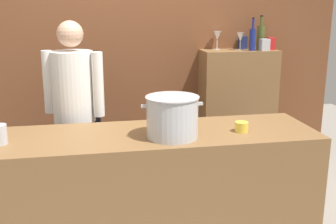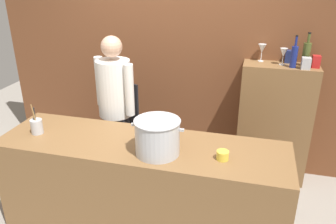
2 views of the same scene
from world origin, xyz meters
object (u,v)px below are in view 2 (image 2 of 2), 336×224
(chef, at_px, (116,103))
(butter_jar, at_px, (223,155))
(stockpot_large, at_px, (157,137))
(wine_bottle_olive, at_px, (306,54))
(wine_bottle_cobalt, at_px, (294,56))
(wine_glass_wide, at_px, (262,49))
(wine_glass_tall, at_px, (284,53))
(spice_tin_silver, at_px, (306,63))
(spice_tin_navy, at_px, (289,57))
(utensil_crock, at_px, (37,126))
(spice_tin_red, at_px, (316,62))

(chef, distance_m, butter_jar, 1.39)
(stockpot_large, bearing_deg, wine_bottle_olive, 48.61)
(butter_jar, distance_m, wine_bottle_cobalt, 1.41)
(chef, distance_m, wine_glass_wide, 1.63)
(stockpot_large, distance_m, butter_jar, 0.52)
(chef, relative_size, wine_bottle_cobalt, 5.18)
(wine_glass_tall, height_order, spice_tin_silver, wine_glass_tall)
(wine_glass_wide, height_order, wine_glass_tall, wine_glass_wide)
(wine_bottle_olive, distance_m, spice_tin_navy, 0.19)
(butter_jar, distance_m, wine_glass_wide, 1.49)
(butter_jar, distance_m, wine_glass_tall, 1.45)
(utensil_crock, distance_m, spice_tin_silver, 2.60)
(butter_jar, xyz_separation_m, spice_tin_silver, (0.65, 1.17, 0.46))
(chef, distance_m, wine_bottle_olive, 1.99)
(spice_tin_red, bearing_deg, wine_bottle_cobalt, -166.34)
(utensil_crock, xyz_separation_m, wine_bottle_cobalt, (2.18, 1.17, 0.49))
(chef, bearing_deg, stockpot_large, 156.72)
(utensil_crock, bearing_deg, spice_tin_silver, 26.51)
(chef, xyz_separation_m, spice_tin_red, (1.94, 0.53, 0.44))
(wine_glass_wide, xyz_separation_m, spice_tin_navy, (0.28, 0.01, -0.07))
(wine_glass_wide, relative_size, spice_tin_silver, 1.60)
(wine_bottle_cobalt, relative_size, spice_tin_red, 2.62)
(wine_glass_wide, distance_m, spice_tin_red, 0.54)
(stockpot_large, height_order, wine_bottle_olive, wine_bottle_olive)
(utensil_crock, xyz_separation_m, spice_tin_silver, (2.29, 1.14, 0.43))
(spice_tin_navy, distance_m, spice_tin_silver, 0.26)
(wine_bottle_olive, bearing_deg, spice_tin_navy, 149.12)
(butter_jar, relative_size, wine_glass_tall, 0.56)
(chef, relative_size, butter_jar, 17.47)
(stockpot_large, distance_m, spice_tin_red, 1.84)
(butter_jar, bearing_deg, spice_tin_red, 59.05)
(utensil_crock, height_order, butter_jar, utensil_crock)
(wine_glass_wide, distance_m, wine_glass_tall, 0.23)
(chef, xyz_separation_m, wine_bottle_olive, (1.84, 0.57, 0.50))
(spice_tin_red, bearing_deg, spice_tin_silver, -141.74)
(spice_tin_red, bearing_deg, chef, -164.69)
(wine_bottle_olive, bearing_deg, chef, -162.88)
(butter_jar, height_order, wine_bottle_olive, wine_bottle_olive)
(wine_bottle_cobalt, distance_m, spice_tin_silver, 0.13)
(stockpot_large, xyz_separation_m, spice_tin_red, (1.26, 1.29, 0.36))
(wine_bottle_cobalt, distance_m, wine_glass_tall, 0.12)
(wine_bottle_olive, distance_m, wine_glass_wide, 0.44)
(wine_bottle_olive, bearing_deg, wine_glass_tall, -176.45)
(chef, relative_size, wine_glass_tall, 9.69)
(utensil_crock, xyz_separation_m, spice_tin_red, (2.39, 1.22, 0.43))
(butter_jar, bearing_deg, stockpot_large, -176.39)
(utensil_crock, bearing_deg, wine_bottle_olive, 28.73)
(wine_bottle_cobalt, bearing_deg, utensil_crock, -151.73)
(utensil_crock, bearing_deg, spice_tin_red, 27.06)
(wine_bottle_olive, relative_size, wine_glass_wide, 1.84)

